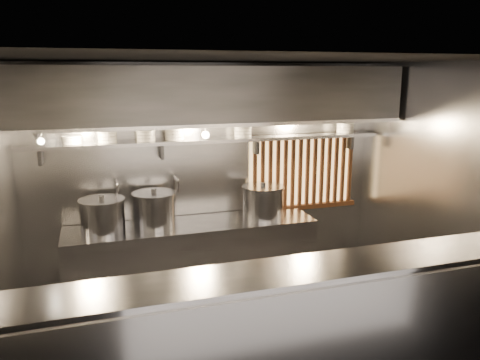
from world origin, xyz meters
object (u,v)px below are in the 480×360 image
stock_pot_right (263,201)px  stock_pot_mid (103,216)px  pendant_bulb (206,135)px  heat_lamp (38,135)px  stock_pot_left (155,209)px

stock_pot_right → stock_pot_mid: bearing=180.0°
pendant_bulb → stock_pot_right: (0.71, -0.07, -0.86)m
pendant_bulb → stock_pot_mid: 1.50m
heat_lamp → stock_pot_mid: (0.57, 0.28, -0.97)m
heat_lamp → stock_pot_right: bearing=6.3°
heat_lamp → stock_pot_left: (1.16, 0.32, -0.96)m
heat_lamp → pendant_bulb: heat_lamp is taller
heat_lamp → stock_pot_right: (2.50, 0.28, -0.96)m
heat_lamp → stock_pot_mid: heat_lamp is taller
heat_lamp → stock_pot_mid: 1.16m
heat_lamp → stock_pot_right: size_ratio=0.62×
heat_lamp → stock_pot_left: heat_lamp is taller
pendant_bulb → stock_pot_mid: (-1.23, -0.07, -0.86)m
pendant_bulb → stock_pot_right: pendant_bulb is taller
heat_lamp → stock_pot_mid: bearing=26.1°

